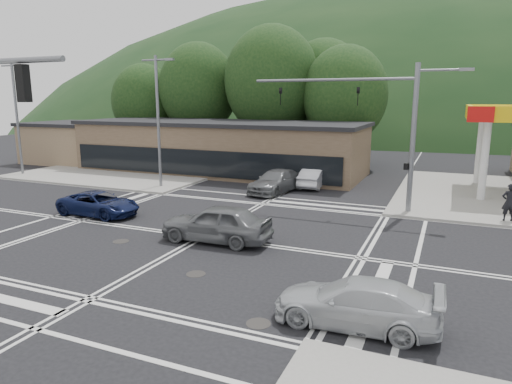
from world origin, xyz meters
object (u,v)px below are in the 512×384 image
at_px(car_blue_west, 99,204).
at_px(car_northbound, 276,181).
at_px(car_grey_center, 217,223).
at_px(car_queue_a, 314,178).
at_px(car_queue_b, 337,168).
at_px(pedestrian, 509,202).
at_px(car_silver_east, 356,303).

distance_m(car_blue_west, car_northbound, 11.61).
bearing_deg(car_grey_center, car_queue_a, 175.53).
bearing_deg(car_queue_b, car_blue_west, 59.40).
distance_m(car_blue_west, pedestrian, 21.22).
bearing_deg(car_silver_east, car_queue_b, -167.25).
bearing_deg(car_grey_center, pedestrian, 122.10).
xyz_separation_m(car_blue_west, car_silver_east, (15.12, -6.77, 0.03)).
bearing_deg(pedestrian, car_queue_a, -35.08).
distance_m(car_queue_a, pedestrian, 12.85).
relative_size(car_queue_b, pedestrian, 2.22).
height_order(car_blue_west, car_queue_a, car_queue_a).
xyz_separation_m(car_queue_b, pedestrian, (11.09, -10.23, 0.38)).
distance_m(car_silver_east, car_queue_b, 24.55).
relative_size(car_grey_center, pedestrian, 2.57).
bearing_deg(car_blue_west, car_queue_b, -26.38).
height_order(car_silver_east, pedestrian, pedestrian).
relative_size(car_blue_west, car_silver_east, 1.00).
relative_size(car_silver_east, pedestrian, 2.40).
xyz_separation_m(car_silver_east, car_queue_a, (-6.64, 19.00, 0.02)).
distance_m(car_queue_b, pedestrian, 15.10).
bearing_deg(car_queue_b, car_grey_center, 84.25).
distance_m(car_queue_a, car_queue_b, 4.81).
bearing_deg(car_grey_center, car_northbound, -175.36).
distance_m(car_blue_west, car_grey_center, 8.17).
height_order(car_blue_west, car_queue_b, car_queue_b).
height_order(car_grey_center, car_silver_east, car_grey_center).
bearing_deg(car_grey_center, car_silver_east, 51.30).
xyz_separation_m(car_blue_west, car_queue_b, (9.02, 17.00, 0.09)).
height_order(car_blue_west, car_grey_center, car_grey_center).
bearing_deg(car_silver_east, car_northbound, -154.13).
distance_m(car_silver_east, car_queue_a, 20.13).
relative_size(car_blue_west, car_northbound, 0.89).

